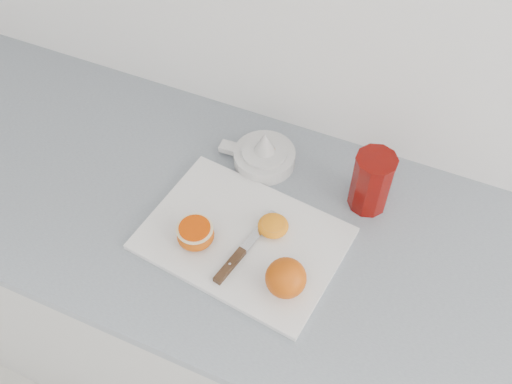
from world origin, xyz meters
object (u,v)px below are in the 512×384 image
Objects in this scene: counter at (303,338)px; cutting_board at (243,238)px; citrus_juicer at (264,155)px; red_tumbler at (371,183)px; half_orange at (195,234)px.

cutting_board is at bearing -161.60° from counter.
counter is at bearing -40.79° from citrus_juicer.
citrus_juicer is at bearing 176.34° from red_tumbler.
red_tumbler is at bearing 43.87° from cutting_board.
counter is 6.69× the size of cutting_board.
cutting_board is (-0.14, -0.05, 0.45)m from counter.
cutting_board is at bearing -136.13° from red_tumbler.
counter is 18.66× the size of red_tumbler.
citrus_juicer is at bearing 101.97° from cutting_board.
citrus_juicer is (-0.04, 0.21, 0.02)m from cutting_board.
citrus_juicer reaches higher than cutting_board.
half_orange is 0.26m from citrus_juicer.
citrus_juicer is at bearing 139.21° from counter.
red_tumbler is at bearing 68.22° from counter.
half_orange is (-0.22, -0.09, 0.48)m from counter.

